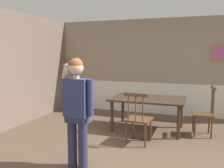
% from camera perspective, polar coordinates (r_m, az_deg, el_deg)
% --- Properties ---
extents(ground_plane, '(7.11, 7.11, 0.00)m').
position_cam_1_polar(ground_plane, '(4.09, 4.43, -17.48)').
color(ground_plane, brown).
extents(room_back_partition, '(6.11, 0.17, 2.66)m').
position_cam_1_polar(room_back_partition, '(6.90, 11.45, 3.57)').
color(room_back_partition, gray).
rests_on(room_back_partition, ground_plane).
extents(dining_table, '(1.61, 1.02, 0.72)m').
position_cam_1_polar(dining_table, '(5.44, 8.45, -4.13)').
color(dining_table, '#38281E').
rests_on(dining_table, ground_plane).
extents(chair_near_window, '(0.50, 0.50, 1.00)m').
position_cam_1_polar(chair_near_window, '(4.63, 6.21, -8.12)').
color(chair_near_window, '#513823').
rests_on(chair_near_window, ground_plane).
extents(chair_by_doorway, '(0.44, 0.44, 1.04)m').
position_cam_1_polar(chair_by_doorway, '(5.39, 21.05, -6.35)').
color(chair_by_doorway, '#513823').
rests_on(chair_by_doorway, ground_plane).
extents(person_figure, '(0.53, 0.22, 1.64)m').
position_cam_1_polar(person_figure, '(3.58, -8.21, -5.39)').
color(person_figure, '#282E49').
rests_on(person_figure, ground_plane).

